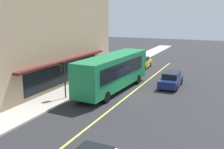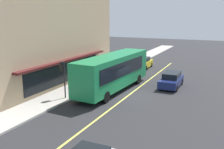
# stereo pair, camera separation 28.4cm
# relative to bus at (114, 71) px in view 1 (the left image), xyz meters

# --- Properties ---
(ground) EXTENTS (120.00, 120.00, 0.00)m
(ground) POSITION_rel_bus_xyz_m (-0.68, -1.91, -1.99)
(ground) COLOR #28282B
(sidewalk) EXTENTS (80.00, 2.85, 0.15)m
(sidewalk) POSITION_rel_bus_xyz_m (-0.68, 3.67, -1.91)
(sidewalk) COLOR #B2ADA3
(sidewalk) RESTS_ON ground
(lane_centre_stripe) EXTENTS (36.00, 0.16, 0.01)m
(lane_centre_stripe) POSITION_rel_bus_xyz_m (-0.68, -1.91, -1.98)
(lane_centre_stripe) COLOR #D8D14C
(lane_centre_stripe) RESTS_ON ground
(storefront_building) EXTENTS (20.77, 9.50, 15.44)m
(storefront_building) POSITION_rel_bus_xyz_m (-0.57, 9.54, 5.73)
(storefront_building) COLOR tan
(storefront_building) RESTS_ON ground
(bus) EXTENTS (11.26, 3.16, 3.50)m
(bus) POSITION_rel_bus_xyz_m (0.00, 0.00, 0.00)
(bus) COLOR #197F47
(bus) RESTS_ON ground
(traffic_light) EXTENTS (0.30, 0.52, 3.20)m
(traffic_light) POSITION_rel_bus_xyz_m (-4.30, 2.88, 0.55)
(traffic_light) COLOR #2D2D33
(traffic_light) RESTS_ON sidewalk
(car_navy) EXTENTS (4.30, 1.86, 1.52)m
(car_navy) POSITION_rel_bus_xyz_m (3.67, -4.84, -1.24)
(car_navy) COLOR navy
(car_navy) RESTS_ON ground
(car_yellow) EXTENTS (4.36, 1.99, 1.52)m
(car_yellow) POSITION_rel_bus_xyz_m (11.76, 0.86, -1.24)
(car_yellow) COLOR yellow
(car_yellow) RESTS_ON ground
(pedestrian_by_curb) EXTENTS (0.34, 0.34, 1.68)m
(pedestrian_by_curb) POSITION_rel_bus_xyz_m (3.63, 4.13, -0.83)
(pedestrian_by_curb) COLOR black
(pedestrian_by_curb) RESTS_ON sidewalk
(pedestrian_waiting) EXTENTS (0.34, 0.34, 1.79)m
(pedestrian_waiting) POSITION_rel_bus_xyz_m (7.63, 3.12, -0.75)
(pedestrian_waiting) COLOR black
(pedestrian_waiting) RESTS_ON sidewalk
(pedestrian_at_corner) EXTENTS (0.34, 0.34, 1.66)m
(pedestrian_at_corner) POSITION_rel_bus_xyz_m (11.21, 3.53, -0.84)
(pedestrian_at_corner) COLOR black
(pedestrian_at_corner) RESTS_ON sidewalk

